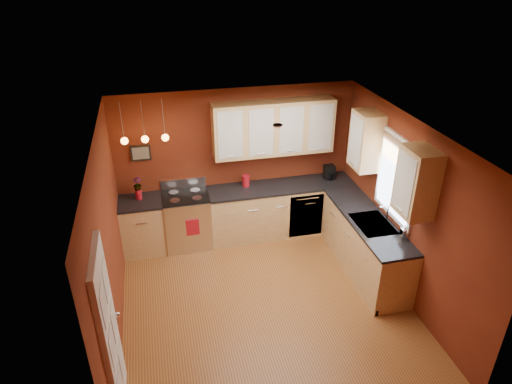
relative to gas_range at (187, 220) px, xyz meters
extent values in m
plane|color=#9A662C|center=(0.92, -1.80, -0.48)|extent=(4.20, 4.20, 0.00)
cube|color=beige|center=(0.92, -1.80, 2.12)|extent=(4.00, 4.20, 0.02)
cube|color=maroon|center=(0.92, 0.30, 0.82)|extent=(4.00, 0.02, 2.60)
cube|color=maroon|center=(0.92, -3.90, 0.82)|extent=(4.00, 0.02, 2.60)
cube|color=maroon|center=(-1.08, -1.80, 0.82)|extent=(0.02, 4.20, 2.60)
cube|color=maroon|center=(2.92, -1.80, 0.82)|extent=(0.02, 4.20, 2.60)
cube|color=#DEBA77|center=(-0.73, 0.00, -0.03)|extent=(0.70, 0.60, 0.90)
cube|color=#DEBA77|center=(1.65, 0.00, -0.03)|extent=(2.54, 0.60, 0.90)
cube|color=#DEBA77|center=(2.62, -1.35, -0.03)|extent=(0.60, 2.10, 0.90)
cube|color=black|center=(-0.73, 0.00, 0.44)|extent=(0.70, 0.62, 0.04)
cube|color=black|center=(1.65, 0.00, 0.44)|extent=(2.54, 0.62, 0.04)
cube|color=black|center=(2.62, -1.35, 0.44)|extent=(0.62, 2.10, 0.04)
cube|color=silver|center=(0.00, 0.00, -0.02)|extent=(0.76, 0.64, 0.92)
cube|color=black|center=(0.00, -0.30, 0.00)|extent=(0.55, 0.02, 0.32)
cylinder|color=silver|center=(0.00, -0.31, 0.24)|extent=(0.60, 0.02, 0.02)
cube|color=black|center=(0.00, 0.00, 0.45)|extent=(0.76, 0.60, 0.03)
cylinder|color=gray|center=(-0.18, -0.14, 0.47)|extent=(0.16, 0.16, 0.01)
cylinder|color=gray|center=(0.18, -0.14, 0.47)|extent=(0.16, 0.16, 0.01)
cylinder|color=gray|center=(-0.18, 0.14, 0.47)|extent=(0.16, 0.16, 0.01)
cylinder|color=gray|center=(0.18, 0.14, 0.47)|extent=(0.16, 0.16, 0.01)
cube|color=silver|center=(0.00, 0.30, 0.55)|extent=(0.76, 0.04, 0.16)
cube|color=silver|center=(2.02, -0.29, -0.03)|extent=(0.60, 0.02, 0.80)
cube|color=gray|center=(2.62, -1.50, 0.43)|extent=(0.50, 0.70, 0.05)
cube|color=black|center=(2.62, -1.33, 0.42)|extent=(0.42, 0.30, 0.02)
cube|color=black|center=(2.62, -1.67, 0.42)|extent=(0.42, 0.30, 0.02)
cylinder|color=silver|center=(2.84, -1.50, 0.60)|extent=(0.02, 0.02, 0.28)
cylinder|color=silver|center=(2.77, -1.50, 0.73)|extent=(0.16, 0.02, 0.02)
cube|color=white|center=(2.90, -1.50, 1.17)|extent=(0.04, 1.02, 1.22)
cube|color=white|center=(2.89, -1.50, 1.17)|extent=(0.01, 0.90, 1.10)
cube|color=#A87E54|center=(2.87, -1.50, 1.54)|extent=(0.02, 0.96, 0.36)
cube|color=white|center=(-1.05, -3.00, 0.54)|extent=(0.06, 0.82, 2.05)
cube|color=silver|center=(-1.02, -3.18, 1.12)|extent=(0.00, 0.28, 0.40)
cube|color=silver|center=(-1.02, -2.82, 1.12)|extent=(0.00, 0.28, 0.40)
cube|color=silver|center=(-1.02, -3.18, 0.57)|extent=(0.00, 0.28, 0.40)
cube|color=silver|center=(-1.02, -2.82, 0.57)|extent=(0.00, 0.28, 0.40)
cube|color=silver|center=(-1.02, -3.18, 0.02)|extent=(0.00, 0.28, 0.40)
cube|color=silver|center=(-1.02, -2.82, 0.02)|extent=(0.00, 0.28, 0.40)
sphere|color=silver|center=(-0.99, -2.67, 0.52)|extent=(0.06, 0.06, 0.06)
cube|color=#DEBA77|center=(1.52, 0.12, 1.47)|extent=(2.00, 0.35, 0.90)
cube|color=#DEBA77|center=(2.75, -1.48, 1.47)|extent=(0.35, 1.95, 0.90)
cube|color=black|center=(-0.63, 0.28, 1.17)|extent=(0.32, 0.03, 0.26)
cylinder|color=gray|center=(-0.83, -0.05, 1.82)|extent=(0.01, 0.01, 0.60)
sphere|color=#FFA53F|center=(-0.83, -0.05, 1.52)|extent=(0.11, 0.11, 0.11)
cylinder|color=gray|center=(-0.53, -0.05, 1.82)|extent=(0.01, 0.01, 0.60)
sphere|color=#FFA53F|center=(-0.53, -0.05, 1.52)|extent=(0.11, 0.11, 0.11)
cylinder|color=gray|center=(-0.23, -0.05, 1.82)|extent=(0.01, 0.01, 0.60)
sphere|color=#FFA53F|center=(-0.23, -0.05, 1.52)|extent=(0.11, 0.11, 0.11)
cylinder|color=#AF121F|center=(1.05, 0.12, 0.55)|extent=(0.12, 0.12, 0.18)
cylinder|color=#AF121F|center=(1.05, 0.12, 0.65)|extent=(0.13, 0.13, 0.02)
cylinder|color=#AF121F|center=(-0.74, 0.07, 0.54)|extent=(0.10, 0.10, 0.17)
imported|color=#AF121F|center=(-0.74, 0.07, 0.72)|extent=(0.16, 0.16, 0.23)
cube|color=black|center=(2.53, 0.06, 0.59)|extent=(0.18, 0.15, 0.26)
cylinder|color=black|center=(2.53, 0.01, 0.52)|extent=(0.10, 0.10, 0.12)
imported|color=silver|center=(2.87, -1.95, 0.57)|extent=(0.11, 0.11, 0.22)
cube|color=#AF121F|center=(0.06, -0.33, 0.04)|extent=(0.21, 0.01, 0.29)
camera|label=1|loc=(-0.38, -6.68, 4.03)|focal=32.00mm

